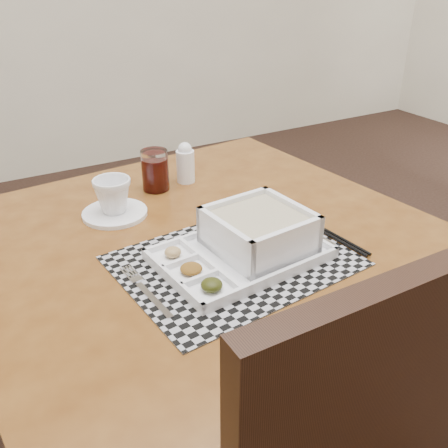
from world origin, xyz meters
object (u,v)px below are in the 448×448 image
(serving_tray, at_px, (253,239))
(cup, at_px, (113,195))
(creamer_bottle, at_px, (185,163))
(dining_table, at_px, (207,267))
(juice_glass, at_px, (155,172))

(serving_tray, distance_m, cup, 0.36)
(serving_tray, distance_m, creamer_bottle, 0.41)
(serving_tray, relative_size, cup, 3.91)
(dining_table, distance_m, creamer_bottle, 0.34)
(dining_table, height_order, cup, cup)
(serving_tray, bearing_deg, creamer_bottle, 83.38)
(juice_glass, bearing_deg, dining_table, -91.00)
(juice_glass, height_order, creamer_bottle, creamer_bottle)
(dining_table, distance_m, cup, 0.27)
(creamer_bottle, bearing_deg, dining_table, -107.72)
(juice_glass, distance_m, creamer_bottle, 0.09)
(dining_table, bearing_deg, creamer_bottle, 72.28)
(cup, bearing_deg, serving_tray, -59.90)
(cup, relative_size, juice_glass, 0.83)
(cup, bearing_deg, dining_table, -56.61)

